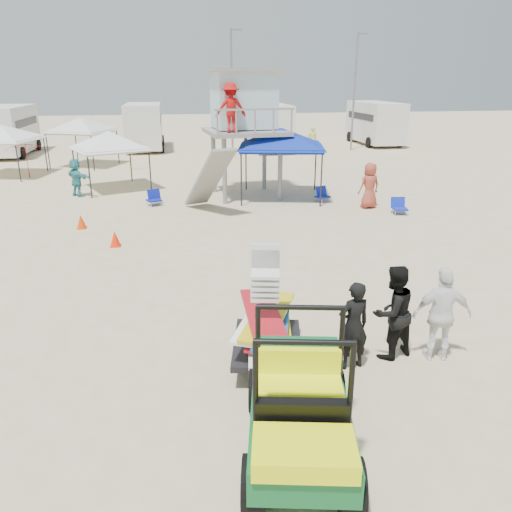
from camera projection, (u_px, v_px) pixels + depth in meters
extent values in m
plane|color=beige|center=(257.00, 386.00, 8.57)|extent=(140.00, 140.00, 0.00)
cube|color=#0D5827|center=(299.00, 417.00, 6.88)|extent=(1.84, 2.88, 0.47)
cube|color=#F9FF0D|center=(300.00, 400.00, 6.78)|extent=(1.34, 0.98, 0.26)
cylinder|color=black|center=(271.00, 490.00, 5.97)|extent=(0.43, 0.73, 0.68)
cube|color=black|center=(267.00, 344.00, 9.06)|extent=(1.55, 1.99, 0.11)
cylinder|color=black|center=(240.00, 357.00, 9.05)|extent=(0.28, 0.50, 0.47)
imported|color=black|center=(353.00, 326.00, 8.89)|extent=(0.67, 0.50, 1.68)
imported|color=black|center=(393.00, 312.00, 9.23)|extent=(1.06, 0.94, 1.83)
imported|color=white|center=(442.00, 315.00, 9.13)|extent=(1.13, 0.62, 1.82)
cylinder|color=gray|center=(221.00, 171.00, 20.70)|extent=(0.20, 0.20, 2.74)
cube|color=gray|center=(246.00, 132.00, 21.52)|extent=(3.59, 3.59, 0.18)
cube|color=#ABCFDD|center=(244.00, 100.00, 21.40)|extent=(2.72, 2.42, 2.30)
imported|color=#B20F0F|center=(228.00, 108.00, 20.01)|extent=(1.24, 0.71, 1.93)
cylinder|color=black|center=(250.00, 180.00, 20.06)|extent=(0.06, 0.06, 2.27)
pyramid|color=#0E28A0|center=(282.00, 128.00, 21.20)|extent=(4.06, 4.06, 0.80)
cube|color=#0E28A0|center=(281.00, 147.00, 21.47)|extent=(4.06, 4.06, 0.18)
cylinder|color=black|center=(76.00, 175.00, 22.01)|extent=(0.06, 0.06, 1.96)
pyramid|color=silver|center=(108.00, 131.00, 22.94)|extent=(3.82, 3.82, 0.80)
cube|color=silver|center=(110.00, 149.00, 23.21)|extent=(3.82, 3.82, 0.18)
cube|color=white|center=(1.00, 140.00, 26.44)|extent=(3.90, 3.90, 0.18)
cylinder|color=black|center=(54.00, 152.00, 28.31)|extent=(0.06, 0.06, 2.10)
pyramid|color=silver|center=(80.00, 117.00, 29.28)|extent=(4.02, 4.02, 0.80)
cube|color=silver|center=(82.00, 131.00, 29.55)|extent=(4.02, 4.02, 0.18)
imported|color=red|center=(27.00, 160.00, 26.23)|extent=(2.58, 2.61, 1.86)
imported|color=yellow|center=(132.00, 155.00, 28.54)|extent=(2.48, 2.50, 1.75)
cone|color=#EC3C07|center=(81.00, 221.00, 17.53)|extent=(0.34, 0.34, 0.50)
cone|color=#FD2707|center=(115.00, 239.00, 15.65)|extent=(0.34, 0.34, 0.50)
cube|color=#0E1A98|center=(154.00, 200.00, 20.71)|extent=(0.70, 0.68, 0.06)
cube|color=#0E1A98|center=(154.00, 194.00, 20.87)|extent=(0.56, 0.38, 0.44)
cylinder|color=#B2B2B7|center=(149.00, 204.00, 20.53)|extent=(0.03, 0.03, 0.20)
cube|color=#0F22A4|center=(322.00, 197.00, 21.32)|extent=(0.71, 0.70, 0.06)
cube|color=#0F22A4|center=(321.00, 191.00, 21.48)|extent=(0.56, 0.41, 0.44)
cylinder|color=#B2B2B7|center=(319.00, 201.00, 21.14)|extent=(0.03, 0.03, 0.20)
cube|color=#1026B3|center=(400.00, 209.00, 19.36)|extent=(0.62, 0.59, 0.06)
cube|color=#1026B3|center=(398.00, 202.00, 19.51)|extent=(0.56, 0.27, 0.44)
cylinder|color=#B2B2B7|center=(397.00, 213.00, 19.18)|extent=(0.03, 0.03, 0.20)
cube|color=silver|center=(8.00, 129.00, 33.92)|extent=(2.50, 6.80, 3.00)
cube|color=black|center=(7.00, 122.00, 33.77)|extent=(2.54, 5.44, 0.50)
cube|color=silver|center=(144.00, 125.00, 36.75)|extent=(2.50, 6.50, 3.00)
cube|color=black|center=(144.00, 119.00, 36.60)|extent=(2.54, 5.20, 0.50)
cylinder|color=black|center=(126.00, 148.00, 35.07)|extent=(0.25, 0.80, 0.80)
cube|color=silver|center=(268.00, 125.00, 36.79)|extent=(2.50, 7.00, 3.00)
cube|color=black|center=(268.00, 119.00, 36.64)|extent=(2.54, 5.60, 0.50)
cylinder|color=black|center=(256.00, 148.00, 34.96)|extent=(0.25, 0.80, 0.80)
cube|color=silver|center=(375.00, 122.00, 39.61)|extent=(2.50, 6.60, 3.00)
cube|color=black|center=(375.00, 116.00, 39.46)|extent=(2.54, 5.28, 0.50)
cylinder|color=black|center=(369.00, 143.00, 37.91)|extent=(0.25, 0.80, 0.80)
cylinder|color=slate|center=(232.00, 95.00, 32.77)|extent=(0.14, 0.14, 8.00)
cylinder|color=slate|center=(354.00, 93.00, 35.60)|extent=(0.14, 0.14, 8.00)
imported|color=#A13E2E|center=(370.00, 186.00, 20.12)|extent=(1.00, 0.76, 1.83)
imported|color=teal|center=(76.00, 178.00, 22.15)|extent=(1.41, 1.50, 1.69)
imported|color=#C3D34F|center=(312.00, 140.00, 35.19)|extent=(0.70, 0.49, 1.83)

